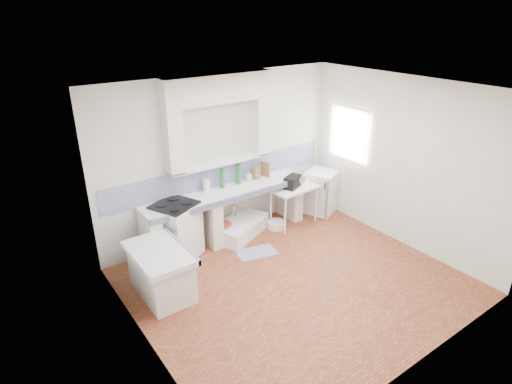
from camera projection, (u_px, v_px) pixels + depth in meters
floor at (295, 282)px, 6.27m from camera, size 4.50×4.50×0.00m
ceiling at (304, 91)px, 5.14m from camera, size 4.50×4.50×0.00m
wall_back at (222, 157)px, 7.19m from camera, size 4.50×0.00×4.50m
wall_front at (431, 263)px, 4.22m from camera, size 4.50×0.00×4.50m
wall_left at (139, 246)px, 4.50m from camera, size 0.00×4.50×4.50m
wall_right at (403, 163)px, 6.90m from camera, size 0.00×4.50×4.50m
alcove_mass at (218, 89)px, 6.57m from camera, size 1.90×0.25×0.45m
window_frame at (356, 133)px, 7.81m from camera, size 0.35×0.86×1.06m
lace_valance at (353, 114)px, 7.58m from camera, size 0.01×0.84×0.24m
counter_slab at (227, 193)px, 7.13m from camera, size 3.00×0.60×0.08m
counter_lip at (236, 198)px, 6.92m from camera, size 3.00×0.04×0.10m
counter_pier_left at (152, 240)px, 6.57m from camera, size 0.20×0.55×0.82m
counter_pier_mid at (210, 222)px, 7.13m from camera, size 0.20×0.55×0.82m
counter_pier_right at (290, 197)px, 8.06m from camera, size 0.20×0.55×0.82m
peninsula_top at (159, 253)px, 5.76m from camera, size 0.70×1.10×0.08m
peninsula_base at (162, 274)px, 5.91m from camera, size 0.60×1.00×0.62m
peninsula_lip at (181, 246)px, 5.94m from camera, size 0.04×1.10×0.10m
backsplash at (223, 173)px, 7.30m from camera, size 4.27×0.03×0.40m
stove at (176, 231)px, 6.76m from camera, size 0.83×0.82×0.90m
sink at (240, 228)px, 7.51m from camera, size 1.20×0.95×0.25m
side_table at (294, 205)px, 7.82m from camera, size 0.91×0.54×0.04m
fridge at (321, 192)px, 8.27m from camera, size 0.71×0.71×0.84m
bucket_red at (222, 232)px, 7.34m from camera, size 0.38×0.38×0.31m
bucket_orange at (247, 228)px, 7.51m from camera, size 0.30×0.30×0.26m
bucket_blue at (256, 221)px, 7.75m from camera, size 0.37×0.37×0.27m
basin_white at (276, 225)px, 7.77m from camera, size 0.42×0.42×0.13m
water_bottle_a at (227, 226)px, 7.52m from camera, size 0.09×0.09×0.33m
water_bottle_b at (239, 221)px, 7.69m from camera, size 0.10×0.10×0.34m
black_bag at (292, 182)px, 7.62m from camera, size 0.40×0.32×0.22m
green_bottle_a at (222, 178)px, 7.16m from camera, size 0.08×0.08×0.34m
green_bottle_b at (238, 174)px, 7.32m from camera, size 0.09×0.09×0.36m
knife_block at (256, 173)px, 7.56m from camera, size 0.13×0.12×0.23m
cutting_board at (265, 169)px, 7.66m from camera, size 0.07×0.21×0.28m
paper_towel at (206, 186)px, 7.02m from camera, size 0.13×0.13×0.23m
soap_bottle at (249, 176)px, 7.49m from camera, size 0.10×0.11×0.18m
rug at (256, 253)px, 7.00m from camera, size 0.71×0.51×0.01m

